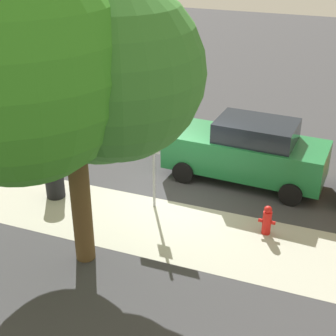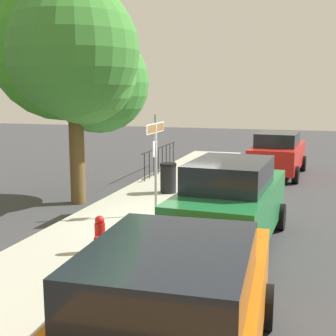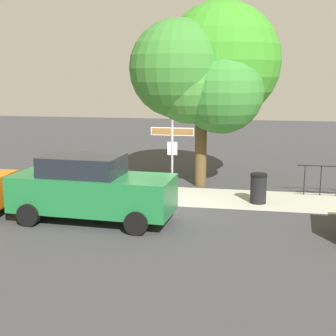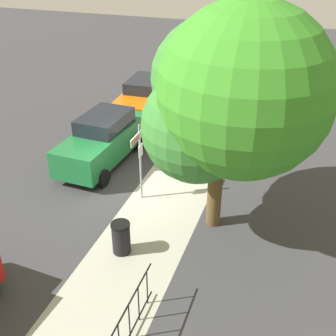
{
  "view_description": "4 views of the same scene",
  "coord_description": "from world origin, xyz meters",
  "px_view_note": "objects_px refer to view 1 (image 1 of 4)",
  "views": [
    {
      "loc": [
        -4.02,
        11.11,
        7.1
      ],
      "look_at": [
        0.28,
        -0.04,
        0.99
      ],
      "focal_mm": 53.5,
      "sensor_mm": 36.0,
      "label": 1
    },
    {
      "loc": [
        -10.96,
        -3.43,
        3.32
      ],
      "look_at": [
        0.65,
        0.1,
        1.29
      ],
      "focal_mm": 49.29,
      "sensor_mm": 36.0,
      "label": 2
    },
    {
      "loc": [
        3.13,
        -14.35,
        4.15
      ],
      "look_at": [
        0.33,
        0.59,
        1.13
      ],
      "focal_mm": 50.35,
      "sensor_mm": 36.0,
      "label": 3
    },
    {
      "loc": [
        11.98,
        5.24,
        8.23
      ],
      "look_at": [
        0.18,
        1.25,
        1.14
      ],
      "focal_mm": 46.29,
      "sensor_mm": 36.0,
      "label": 4
    }
  ],
  "objects_px": {
    "car_red": "(0,110)",
    "fire_hydrant": "(267,220)",
    "street_sign": "(153,143)",
    "trash_bin": "(54,181)",
    "car_green": "(247,151)",
    "shade_tree": "(58,77)"
  },
  "relations": [
    {
      "from": "street_sign",
      "to": "trash_bin",
      "type": "bearing_deg",
      "value": 10.16
    },
    {
      "from": "fire_hydrant",
      "to": "shade_tree",
      "type": "bearing_deg",
      "value": 33.57
    },
    {
      "from": "car_red",
      "to": "fire_hydrant",
      "type": "distance_m",
      "value": 10.53
    },
    {
      "from": "car_green",
      "to": "car_red",
      "type": "xyz_separation_m",
      "value": [
        8.96,
        -0.39,
        -0.08
      ]
    },
    {
      "from": "car_red",
      "to": "car_green",
      "type": "bearing_deg",
      "value": -178.12
    },
    {
      "from": "car_red",
      "to": "trash_bin",
      "type": "bearing_deg",
      "value": 147.06
    },
    {
      "from": "street_sign",
      "to": "car_red",
      "type": "xyz_separation_m",
      "value": [
        7.02,
        -2.73,
        -0.99
      ]
    },
    {
      "from": "street_sign",
      "to": "trash_bin",
      "type": "relative_size",
      "value": 2.78
    },
    {
      "from": "shade_tree",
      "to": "car_green",
      "type": "xyz_separation_m",
      "value": [
        -2.74,
        -5.12,
        -3.34
      ]
    },
    {
      "from": "street_sign",
      "to": "car_green",
      "type": "distance_m",
      "value": 3.18
    },
    {
      "from": "car_green",
      "to": "car_red",
      "type": "height_order",
      "value": "car_green"
    },
    {
      "from": "car_green",
      "to": "trash_bin",
      "type": "bearing_deg",
      "value": 34.17
    },
    {
      "from": "shade_tree",
      "to": "trash_bin",
      "type": "height_order",
      "value": "shade_tree"
    },
    {
      "from": "trash_bin",
      "to": "fire_hydrant",
      "type": "bearing_deg",
      "value": -177.07
    },
    {
      "from": "street_sign",
      "to": "shade_tree",
      "type": "height_order",
      "value": "shade_tree"
    },
    {
      "from": "car_green",
      "to": "trash_bin",
      "type": "relative_size",
      "value": 4.8
    },
    {
      "from": "street_sign",
      "to": "car_red",
      "type": "bearing_deg",
      "value": -21.27
    },
    {
      "from": "shade_tree",
      "to": "fire_hydrant",
      "type": "xyz_separation_m",
      "value": [
        -3.88,
        -2.57,
        -3.91
      ]
    },
    {
      "from": "street_sign",
      "to": "car_green",
      "type": "xyz_separation_m",
      "value": [
        -1.94,
        -2.34,
        -0.91
      ]
    },
    {
      "from": "trash_bin",
      "to": "car_red",
      "type": "bearing_deg",
      "value": -37.31
    },
    {
      "from": "fire_hydrant",
      "to": "trash_bin",
      "type": "xyz_separation_m",
      "value": [
        5.86,
        0.3,
        0.11
      ]
    },
    {
      "from": "car_green",
      "to": "fire_hydrant",
      "type": "relative_size",
      "value": 6.03
    }
  ]
}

